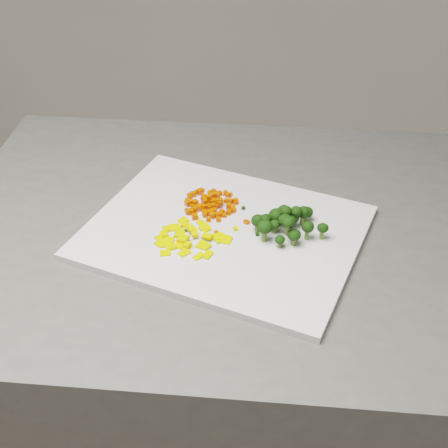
% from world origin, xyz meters
% --- Properties ---
extents(counter_block, '(1.05, 0.81, 0.90)m').
position_xyz_m(counter_block, '(0.30, 0.60, 0.45)').
color(counter_block, '#4F4F4C').
rests_on(counter_block, ground).
extents(cutting_board, '(0.45, 0.37, 0.01)m').
position_xyz_m(cutting_board, '(0.27, 0.57, 0.91)').
color(cutting_board, silver).
rests_on(cutting_board, counter_block).
extents(carrot_pile, '(0.09, 0.09, 0.02)m').
position_xyz_m(carrot_pile, '(0.23, 0.62, 0.92)').
color(carrot_pile, '#CF3802').
rests_on(carrot_pile, cutting_board).
extents(pepper_pile, '(0.10, 0.10, 0.01)m').
position_xyz_m(pepper_pile, '(0.23, 0.53, 0.92)').
color(pepper_pile, yellow).
rests_on(pepper_pile, cutting_board).
extents(broccoli_pile, '(0.11, 0.11, 0.05)m').
position_xyz_m(broccoli_pile, '(0.37, 0.58, 0.94)').
color(broccoli_pile, black).
rests_on(broccoli_pile, cutting_board).
extents(carrot_cube_0, '(0.01, 0.01, 0.01)m').
position_xyz_m(carrot_cube_0, '(0.22, 0.65, 0.91)').
color(carrot_cube_0, '#CF3802').
rests_on(carrot_cube_0, carrot_pile).
extents(carrot_cube_1, '(0.01, 0.01, 0.01)m').
position_xyz_m(carrot_cube_1, '(0.24, 0.62, 0.92)').
color(carrot_cube_1, '#CF3802').
rests_on(carrot_cube_1, carrot_pile).
extents(carrot_cube_2, '(0.01, 0.01, 0.01)m').
position_xyz_m(carrot_cube_2, '(0.22, 0.60, 0.91)').
color(carrot_cube_2, '#CF3802').
rests_on(carrot_cube_2, carrot_pile).
extents(carrot_cube_3, '(0.01, 0.01, 0.01)m').
position_xyz_m(carrot_cube_3, '(0.24, 0.60, 0.91)').
color(carrot_cube_3, '#CF3802').
rests_on(carrot_cube_3, carrot_pile).
extents(carrot_cube_4, '(0.01, 0.01, 0.01)m').
position_xyz_m(carrot_cube_4, '(0.26, 0.60, 0.91)').
color(carrot_cube_4, '#CF3802').
rests_on(carrot_cube_4, carrot_pile).
extents(carrot_cube_5, '(0.01, 0.01, 0.01)m').
position_xyz_m(carrot_cube_5, '(0.19, 0.62, 0.91)').
color(carrot_cube_5, '#CF3802').
rests_on(carrot_cube_5, carrot_pile).
extents(carrot_cube_6, '(0.01, 0.01, 0.01)m').
position_xyz_m(carrot_cube_6, '(0.21, 0.59, 0.92)').
color(carrot_cube_6, '#CF3802').
rests_on(carrot_cube_6, carrot_pile).
extents(carrot_cube_7, '(0.01, 0.01, 0.01)m').
position_xyz_m(carrot_cube_7, '(0.25, 0.66, 0.91)').
color(carrot_cube_7, '#CF3802').
rests_on(carrot_cube_7, carrot_pile).
extents(carrot_cube_8, '(0.01, 0.01, 0.01)m').
position_xyz_m(carrot_cube_8, '(0.23, 0.64, 0.92)').
color(carrot_cube_8, '#CF3802').
rests_on(carrot_cube_8, carrot_pile).
extents(carrot_cube_9, '(0.01, 0.01, 0.01)m').
position_xyz_m(carrot_cube_9, '(0.24, 0.63, 0.91)').
color(carrot_cube_9, '#CF3802').
rests_on(carrot_cube_9, carrot_pile).
extents(carrot_cube_10, '(0.01, 0.01, 0.01)m').
position_xyz_m(carrot_cube_10, '(0.25, 0.61, 0.91)').
color(carrot_cube_10, '#CF3802').
rests_on(carrot_cube_10, carrot_pile).
extents(carrot_cube_11, '(0.01, 0.01, 0.01)m').
position_xyz_m(carrot_cube_11, '(0.20, 0.59, 0.91)').
color(carrot_cube_11, '#CF3802').
rests_on(carrot_cube_11, carrot_pile).
extents(carrot_cube_12, '(0.01, 0.01, 0.01)m').
position_xyz_m(carrot_cube_12, '(0.23, 0.59, 0.91)').
color(carrot_cube_12, '#CF3802').
rests_on(carrot_cube_12, carrot_pile).
extents(carrot_cube_13, '(0.01, 0.01, 0.01)m').
position_xyz_m(carrot_cube_13, '(0.24, 0.58, 0.91)').
color(carrot_cube_13, '#CF3802').
rests_on(carrot_cube_13, carrot_pile).
extents(carrot_cube_14, '(0.01, 0.01, 0.01)m').
position_xyz_m(carrot_cube_14, '(0.19, 0.63, 0.91)').
color(carrot_cube_14, '#CF3802').
rests_on(carrot_cube_14, carrot_pile).
extents(carrot_cube_15, '(0.01, 0.01, 0.01)m').
position_xyz_m(carrot_cube_15, '(0.22, 0.62, 0.92)').
color(carrot_cube_15, '#CF3802').
rests_on(carrot_cube_15, carrot_pile).
extents(carrot_cube_16, '(0.01, 0.01, 0.01)m').
position_xyz_m(carrot_cube_16, '(0.23, 0.62, 0.91)').
color(carrot_cube_16, '#CF3802').
rests_on(carrot_cube_16, carrot_pile).
extents(carrot_cube_17, '(0.01, 0.01, 0.01)m').
position_xyz_m(carrot_cube_17, '(0.27, 0.61, 0.91)').
color(carrot_cube_17, '#CF3802').
rests_on(carrot_cube_17, carrot_pile).
extents(carrot_cube_18, '(0.01, 0.01, 0.01)m').
position_xyz_m(carrot_cube_18, '(0.21, 0.62, 0.91)').
color(carrot_cube_18, '#CF3802').
rests_on(carrot_cube_18, carrot_pile).
extents(carrot_cube_19, '(0.01, 0.01, 0.01)m').
position_xyz_m(carrot_cube_19, '(0.23, 0.60, 0.91)').
color(carrot_cube_19, '#CF3802').
rests_on(carrot_cube_19, carrot_pile).
extents(carrot_cube_20, '(0.01, 0.01, 0.01)m').
position_xyz_m(carrot_cube_20, '(0.26, 0.62, 0.91)').
color(carrot_cube_20, '#CF3802').
rests_on(carrot_cube_20, carrot_pile).
extents(carrot_cube_21, '(0.01, 0.01, 0.01)m').
position_xyz_m(carrot_cube_21, '(0.23, 0.59, 0.91)').
color(carrot_cube_21, '#CF3802').
rests_on(carrot_cube_21, carrot_pile).
extents(carrot_cube_22, '(0.01, 0.01, 0.01)m').
position_xyz_m(carrot_cube_22, '(0.25, 0.62, 0.92)').
color(carrot_cube_22, '#CF3802').
rests_on(carrot_cube_22, carrot_pile).
extents(carrot_cube_23, '(0.01, 0.01, 0.01)m').
position_xyz_m(carrot_cube_23, '(0.27, 0.62, 0.91)').
color(carrot_cube_23, '#CF3802').
rests_on(carrot_cube_23, carrot_pile).
extents(carrot_cube_24, '(0.01, 0.01, 0.01)m').
position_xyz_m(carrot_cube_24, '(0.23, 0.60, 0.92)').
color(carrot_cube_24, '#CF3802').
rests_on(carrot_cube_24, carrot_pile).
extents(carrot_cube_25, '(0.01, 0.01, 0.01)m').
position_xyz_m(carrot_cube_25, '(0.24, 0.65, 0.91)').
color(carrot_cube_25, '#CF3802').
rests_on(carrot_cube_25, carrot_pile).
extents(carrot_cube_26, '(0.01, 0.01, 0.01)m').
position_xyz_m(carrot_cube_26, '(0.24, 0.61, 0.91)').
color(carrot_cube_26, '#CF3802').
rests_on(carrot_cube_26, carrot_pile).
extents(carrot_cube_27, '(0.01, 0.01, 0.01)m').
position_xyz_m(carrot_cube_27, '(0.26, 0.66, 0.91)').
color(carrot_cube_27, '#CF3802').
rests_on(carrot_cube_27, carrot_pile).
extents(carrot_cube_28, '(0.01, 0.01, 0.01)m').
position_xyz_m(carrot_cube_28, '(0.22, 0.63, 0.91)').
color(carrot_cube_28, '#CF3802').
rests_on(carrot_cube_28, carrot_pile).
extents(carrot_cube_29, '(0.01, 0.01, 0.01)m').
position_xyz_m(carrot_cube_29, '(0.27, 0.61, 0.91)').
color(carrot_cube_29, '#CF3802').
rests_on(carrot_cube_29, carrot_pile).
extents(carrot_cube_30, '(0.01, 0.01, 0.01)m').
position_xyz_m(carrot_cube_30, '(0.25, 0.59, 0.91)').
color(carrot_cube_30, '#CF3802').
rests_on(carrot_cube_30, carrot_pile).
extents(carrot_cube_31, '(0.01, 0.01, 0.01)m').
position_xyz_m(carrot_cube_31, '(0.26, 0.64, 0.91)').
color(carrot_cube_31, '#CF3802').
rests_on(carrot_cube_31, carrot_pile).
extents(carrot_cube_32, '(0.01, 0.01, 0.01)m').
position_xyz_m(carrot_cube_32, '(0.25, 0.65, 0.91)').
color(carrot_cube_32, '#CF3802').
rests_on(carrot_cube_32, carrot_pile).
extents(carrot_cube_33, '(0.01, 0.01, 0.01)m').
position_xyz_m(carrot_cube_33, '(0.20, 0.65, 0.91)').
color(carrot_cube_33, '#CF3802').
rests_on(carrot_cube_33, carrot_pile).
extents(carrot_cube_34, '(0.01, 0.01, 0.01)m').
position_xyz_m(carrot_cube_34, '(0.22, 0.62, 0.91)').
color(carrot_cube_34, '#CF3802').
rests_on(carrot_cube_34, carrot_pile).
extents(carrot_cube_35, '(0.01, 0.01, 0.01)m').
position_xyz_m(carrot_cube_35, '(0.24, 0.62, 0.92)').
color(carrot_cube_35, '#CF3802').
rests_on(carrot_cube_35, carrot_pile).
extents(carrot_cube_36, '(0.01, 0.01, 0.01)m').
position_xyz_m(carrot_cube_36, '(0.23, 0.61, 0.91)').
color(carrot_cube_36, '#CF3802').
rests_on(carrot_cube_36, carrot_pile).
extents(carrot_cube_37, '(0.01, 0.01, 0.01)m').
position_xyz_m(carrot_cube_37, '(0.20, 0.61, 0.92)').
color(carrot_cube_37, '#CF3802').
rests_on(carrot_cube_37, carrot_pile).
extents(carrot_cube_38, '(0.01, 0.01, 0.01)m').
position_xyz_m(carrot_cube_38, '(0.23, 0.63, 0.92)').
color(carrot_cube_38, '#CF3802').
rests_on(carrot_cube_38, carrot_pile).
extents(carrot_cube_39, '(0.01, 0.01, 0.01)m').
position_xyz_m(carrot_cube_39, '(0.26, 0.60, 0.91)').
color(carrot_cube_39, '#CF3802').
rests_on(carrot_cube_39, carrot_pile).
extents(carrot_cube_40, '(0.01, 0.01, 0.01)m').
position_xyz_m(carrot_cube_40, '(0.20, 0.65, 0.91)').
color(carrot_cube_40, '#CF3802').
rests_on(carrot_cube_40, carrot_pile).
extents(carrot_cube_41, '(0.01, 0.01, 0.01)m').
position_xyz_m(carrot_cube_41, '(0.24, 0.65, 0.91)').
color(carrot_cube_41, '#CF3802').
rests_on(carrot_cube_41, carrot_pile).
extents(carrot_cube_42, '(0.01, 0.01, 0.01)m').
position_xyz_m(carrot_cube_42, '(0.24, 0.63, 0.91)').
color(carrot_cube_42, '#CF3802').
rests_on(carrot_cube_42, carrot_pile).
extents(carrot_cube_43, '(0.01, 0.01, 0.01)m').
position_xyz_m(carrot_cube_43, '(0.22, 0.63, 0.92)').
color(carrot_cube_43, '#CF3802').
rests_on(carrot_cube_43, carrot_pile).
extents(carrot_cube_44, '(0.01, 0.01, 0.01)m').
position_xyz_m(carrot_cube_44, '(0.24, 0.59, 0.91)').
color(carrot_cube_44, '#CF3802').
rests_on(carrot_cube_44, carrot_pile).
extents(carrot_cube_45, '(0.01, 0.01, 0.01)m').
position_xyz_m(carrot_cube_45, '(0.21, 0.60, 0.91)').
color(carrot_cube_45, '#CF3802').
rests_on(carrot_cube_45, carrot_pile).
extents(carrot_cube_46, '(0.01, 0.01, 0.01)m').
position_xyz_m(carrot_cube_46, '(0.21, 0.65, 0.91)').
color(carrot_cube_46, '#CF3802').
rests_on(carrot_cube_46, carrot_pile).
extents(carrot_cube_47, '(0.01, 0.01, 0.01)m').
position_xyz_m(carrot_cube_47, '(0.22, 0.58, 0.92)').
color(carrot_cube_47, '#CF3802').
rests_on(carrot_cube_47, carrot_pile).
extents(carrot_cube_48, '(0.01, 0.01, 0.01)m').
position_xyz_m(carrot_cube_48, '(0.23, 0.66, 0.91)').
color(carrot_cube_48, '#CF3802').
rests_on(carrot_cube_48, carrot_pile).
extents(carrot_cube_49, '(0.01, 0.01, 0.01)m').
position_xyz_m(carrot_cube_49, '(0.21, 0.66, 0.91)').
color(carrot_cube_49, '#CF3802').
rests_on(carrot_cube_49, carrot_pile).
extents(carrot_cube_50, '(0.01, 0.01, 0.01)m').
position_xyz_m(carrot_cube_50, '(0.23, 0.63, 0.92)').
color(carrot_cube_50, '#CF3802').
rests_on(carrot_cube_50, carrot_pile).
extents(carrot_cube_51, '(0.01, 0.01, 0.01)m').
position_xyz_m(carrot_cube_51, '(0.20, 0.61, 0.91)').
color(carrot_cube_51, '#CF3802').
rests_on(carrot_cube_51, carrot_pile).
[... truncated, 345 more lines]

